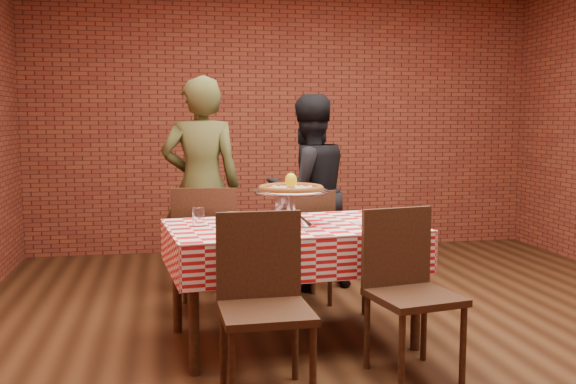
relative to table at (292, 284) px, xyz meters
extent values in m
plane|color=black|center=(0.53, -0.06, -0.38)|extent=(6.00, 6.00, 0.00)
plane|color=maroon|center=(0.53, 2.94, 1.08)|extent=(5.50, 0.00, 5.50)
cube|color=#452A18|center=(0.00, 0.00, 0.00)|extent=(1.62, 1.07, 0.75)
cylinder|color=beige|center=(0.00, 0.01, 0.60)|extent=(0.51, 0.51, 0.03)
ellipsoid|color=yellow|center=(0.00, 0.01, 0.66)|extent=(0.09, 0.09, 0.10)
cylinder|color=white|center=(-0.39, -0.18, 0.44)|extent=(0.08, 0.08, 0.12)
cylinder|color=white|center=(-0.58, 0.04, 0.44)|extent=(0.08, 0.08, 0.12)
cylinder|color=white|center=(0.46, -0.07, 0.39)|extent=(0.17, 0.17, 0.01)
cube|color=white|center=(0.60, -0.09, 0.39)|extent=(0.06, 0.06, 0.00)
cube|color=white|center=(0.65, -0.07, 0.39)|extent=(0.06, 0.05, 0.00)
cube|color=silver|center=(-0.01, 0.26, 0.46)|extent=(0.11, 0.09, 0.15)
imported|color=#444622|center=(-0.50, 1.29, 0.51)|extent=(0.66, 0.45, 1.76)
imported|color=black|center=(0.39, 1.28, 0.44)|extent=(0.93, 0.81, 1.63)
camera|label=1|loc=(-0.77, -3.95, 1.05)|focal=40.17mm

